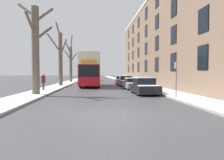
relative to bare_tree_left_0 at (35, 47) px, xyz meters
The scene contains 15 objects.
ground_plane 10.51m from the bare_tree_left_0, 55.27° to the right, with size 320.00×320.00×0.00m, color #424247.
sidewalk_left 45.16m from the bare_tree_left_0, 90.42° to the left, with size 2.46×130.00×0.16m.
sidewalk_right 46.59m from the bare_tree_left_0, 75.74° to the left, with size 2.46×130.00×0.16m.
terrace_facade_right 22.32m from the bare_tree_left_0, 39.20° to the left, with size 9.10×44.12×13.56m.
bare_tree_left_0 is the anchor object (origin of this frame).
bare_tree_left_1 11.56m from the bare_tree_left_0, 90.36° to the left, with size 2.87×2.31×8.51m.
bare_tree_left_2 24.28m from the bare_tree_left_0, 90.57° to the left, with size 2.52×3.26×9.34m.
double_decker_bus 12.48m from the bare_tree_left_0, 70.92° to the left, with size 2.61×10.28×4.38m.
parked_car_0 9.71m from the bare_tree_left_0, ahead, with size 1.83×4.25×1.49m.
parked_car_1 11.61m from the bare_tree_left_0, 34.89° to the left, with size 1.80×3.93×1.31m.
parked_car_2 15.45m from the bare_tree_left_0, 52.87° to the left, with size 1.87×3.90×1.50m.
parked_car_3 19.40m from the bare_tree_left_0, 61.53° to the left, with size 1.84×4.04×1.48m.
oncoming_van 32.16m from the bare_tree_left_0, 83.87° to the left, with size 1.93×5.81×2.49m.
pedestrian_left_sidewalk 4.94m from the bare_tree_left_0, 96.23° to the left, with size 0.40×0.40×1.84m.
street_sign_post 11.20m from the bare_tree_left_0, 16.08° to the right, with size 0.32×0.07×2.65m.
Camera 1 is at (-0.67, -8.63, 1.83)m, focal length 32.00 mm.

